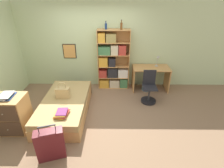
{
  "coord_description": "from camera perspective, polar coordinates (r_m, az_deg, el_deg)",
  "views": [
    {
      "loc": [
        0.55,
        -3.65,
        2.76
      ],
      "look_at": [
        0.5,
        0.2,
        0.75
      ],
      "focal_mm": 28.0,
      "sensor_mm": 36.0,
      "label": 1
    }
  ],
  "objects": [
    {
      "name": "ground_plane",
      "position": [
        4.61,
        -6.38,
        -9.44
      ],
      "size": [
        14.0,
        14.0,
        0.0
      ],
      "primitive_type": "plane",
      "color": "#84664C"
    },
    {
      "name": "wall_back",
      "position": [
        5.54,
        -5.16,
        12.13
      ],
      "size": [
        10.0,
        0.09,
        2.6
      ],
      "color": "beige",
      "rests_on": "ground_plane"
    },
    {
      "name": "bed",
      "position": [
        4.64,
        -14.97,
        -6.91
      ],
      "size": [
        1.09,
        2.04,
        0.42
      ],
      "color": "tan",
      "rests_on": "ground_plane"
    },
    {
      "name": "handbag",
      "position": [
        4.52,
        -15.73,
        -2.67
      ],
      "size": [
        0.33,
        0.17,
        0.42
      ],
      "color": "tan",
      "rests_on": "bed"
    },
    {
      "name": "book_stack_on_bed",
      "position": [
        3.95,
        -16.19,
        -9.2
      ],
      "size": [
        0.3,
        0.38,
        0.09
      ],
      "color": "beige",
      "rests_on": "bed"
    },
    {
      "name": "suitcase",
      "position": [
        3.55,
        -19.46,
        -18.09
      ],
      "size": [
        0.54,
        0.35,
        0.75
      ],
      "color": "#5B191E",
      "rests_on": "ground_plane"
    },
    {
      "name": "dresser",
      "position": [
        4.44,
        -29.8,
        -8.48
      ],
      "size": [
        0.64,
        0.57,
        0.84
      ],
      "color": "tan",
      "rests_on": "ground_plane"
    },
    {
      "name": "magazine_pile_on_dresser",
      "position": [
        4.24,
        -31.4,
        -3.32
      ],
      "size": [
        0.33,
        0.4,
        0.07
      ],
      "color": "#334C84",
      "rests_on": "dresser"
    },
    {
      "name": "bookcase",
      "position": [
        5.45,
        0.06,
        6.76
      ],
      "size": [
        0.96,
        0.31,
        1.85
      ],
      "color": "tan",
      "rests_on": "ground_plane"
    },
    {
      "name": "bottle_green",
      "position": [
        5.18,
        -2.0,
        18.38
      ],
      "size": [
        0.07,
        0.07,
        0.23
      ],
      "color": "navy",
      "rests_on": "bookcase"
    },
    {
      "name": "bottle_brown",
      "position": [
        5.13,
        3.08,
        18.44
      ],
      "size": [
        0.06,
        0.06,
        0.27
      ],
      "color": "brown",
      "rests_on": "bookcase"
    },
    {
      "name": "desk",
      "position": [
        5.56,
        12.49,
        3.07
      ],
      "size": [
        1.11,
        0.61,
        0.76
      ],
      "color": "tan",
      "rests_on": "ground_plane"
    },
    {
      "name": "desk_lamp",
      "position": [
        5.53,
        14.85,
        8.02
      ],
      "size": [
        0.16,
        0.11,
        0.37
      ],
      "color": "#ADA89E",
      "rests_on": "desk"
    },
    {
      "name": "desk_chair",
      "position": [
        5.02,
        11.94,
        -2.47
      ],
      "size": [
        0.42,
        0.42,
        0.9
      ],
      "color": "black",
      "rests_on": "ground_plane"
    },
    {
      "name": "waste_bin",
      "position": [
        5.65,
        11.1,
        -0.73
      ],
      "size": [
        0.27,
        0.27,
        0.26
      ],
      "color": "slate",
      "rests_on": "ground_plane"
    }
  ]
}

